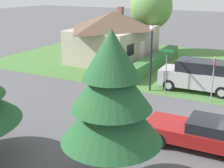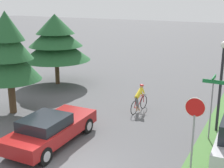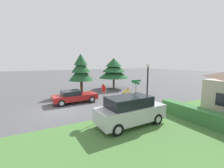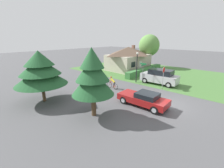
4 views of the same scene
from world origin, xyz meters
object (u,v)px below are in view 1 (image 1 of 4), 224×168
Objects in this scene: cyclist at (110,98)px; deciduous_tree_right at (151,7)px; parked_suv_right at (199,76)px; conifer_tall_near at (112,95)px; street_lamp at (151,50)px; street_name_sign at (166,64)px; cottage_house at (113,35)px; sedan_left_lane at (203,133)px; stop_sign at (214,70)px.

cyclist is 0.28× the size of deciduous_tree_right.
parked_suv_right is 0.90× the size of conifer_tall_near.
street_lamp reaches higher than parked_suv_right.
cyclist is 0.44× the size of street_lamp.
street_name_sign reaches higher than parked_suv_right.
cottage_house is 10.21m from parked_suv_right.
sedan_left_lane is 7.81m from street_lamp.
street_lamp is at bearing -158.63° from deciduous_tree_right.
parked_suv_right is (-5.02, -8.80, -1.25)m from cottage_house.
conifer_tall_near reaches higher than street_lamp.
cottage_house is 12.01m from cyclist.
cyclist is (1.79, 5.31, 0.03)m from sedan_left_lane.
deciduous_tree_right is (21.52, 7.02, 1.16)m from conifer_tall_near.
street_name_sign is (-6.61, -7.13, -0.31)m from cottage_house.
cottage_house is 1.85× the size of sedan_left_lane.
street_lamp is (-1.44, 2.73, 1.69)m from parked_suv_right.
parked_suv_right reaches higher than cyclist.
cyclist is at bearing 28.61° from conifer_tall_near.
conifer_tall_near is at bearing -171.46° from street_name_sign.
cyclist is 6.15m from stop_sign.
parked_suv_right is at bearing -115.84° from cyclist.
conifer_tall_near is (-9.97, -1.50, 1.37)m from street_name_sign.
cottage_house is at bearing -126.44° from stop_sign.
cottage_house is at bearing 47.16° from street_name_sign.
cottage_house is 9.73m from street_name_sign.
cottage_house is 12.02m from stop_sign.
cottage_house is 18.72m from conifer_tall_near.
cyclist is at bearing -51.94° from stop_sign.
sedan_left_lane is 0.69× the size of deciduous_tree_right.
stop_sign is 0.41× the size of deciduous_tree_right.
conifer_tall_near is (-5.95, -3.25, 2.61)m from cyclist.
stop_sign reaches higher than sedan_left_lane.
cottage_house is 8.87m from street_lamp.
street_name_sign reaches higher than sedan_left_lane.
deciduous_tree_right is (17.36, 9.09, 3.79)m from sedan_left_lane.
stop_sign is at bearing -83.96° from sedan_left_lane.
street_lamp is at bearing 25.90° from parked_suv_right.
cottage_house is at bearing 162.00° from deciduous_tree_right.
sedan_left_lane is 5.34m from conifer_tall_near.
sedan_left_lane is 6.94m from street_name_sign.
conifer_tall_near is (-10.12, -2.56, 0.63)m from street_lamp.
cottage_house reaches higher than street_lamp.
stop_sign is 14.57m from deciduous_tree_right.
cottage_house is 3.15× the size of stop_sign.
deciduous_tree_right is (4.94, -1.61, 2.22)m from cottage_house.
conifer_tall_near is at bearing -149.63° from cottage_house.
cyclist is 4.55m from street_name_sign.
sedan_left_lane is 7.65m from parked_suv_right.
street_name_sign is 10.17m from conifer_tall_near.
deciduous_tree_right reaches higher than sedan_left_lane.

